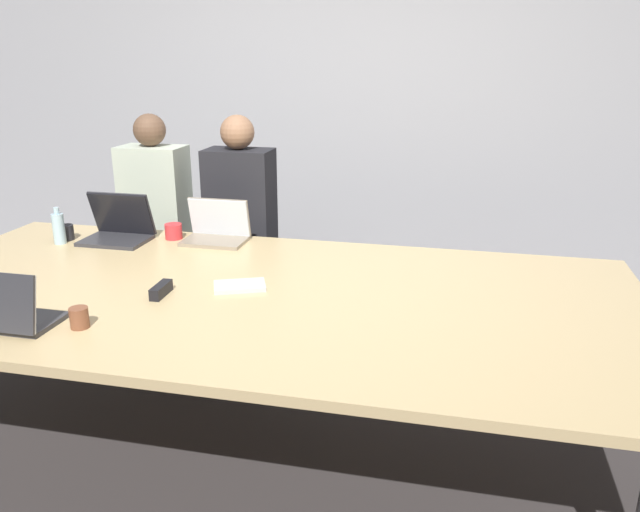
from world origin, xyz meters
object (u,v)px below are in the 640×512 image
at_px(laptop_near_left, 5,311).
at_px(laptop_far_midleft, 217,229).
at_px(cup_near_left, 79,318).
at_px(person_far_left, 158,230).
at_px(cup_far_left, 67,232).
at_px(bottle_far_left, 59,228).
at_px(cup_far_midleft, 174,231).
at_px(laptop_far_left, 119,227).
at_px(stapler, 161,290).
at_px(person_far_midleft, 242,235).

bearing_deg(laptop_near_left, laptop_far_midleft, -105.40).
xyz_separation_m(cup_near_left, person_far_left, (-0.48, 1.58, -0.12)).
xyz_separation_m(person_far_left, cup_far_left, (-0.26, -0.56, 0.12)).
height_order(cup_near_left, bottle_far_left, bottle_far_left).
distance_m(cup_far_left, cup_far_midleft, 0.59).
xyz_separation_m(laptop_far_left, person_far_left, (-0.03, 0.49, -0.15)).
height_order(bottle_far_left, stapler, bottle_far_left).
height_order(laptop_near_left, laptop_far_midleft, laptop_near_left).
xyz_separation_m(cup_near_left, person_far_midleft, (0.08, 1.57, -0.12)).
bearing_deg(laptop_near_left, cup_far_midleft, -94.22).
distance_m(cup_far_left, bottle_far_left, 0.08).
bearing_deg(cup_near_left, stapler, 67.93).
bearing_deg(person_far_midleft, laptop_near_left, -101.87).
xyz_separation_m(cup_near_left, cup_far_midleft, (-0.17, 1.17, 0.00)).
relative_size(laptop_near_left, person_far_midleft, 0.24).
distance_m(cup_near_left, cup_far_midleft, 1.19).
bearing_deg(person_far_midleft, cup_far_midleft, -122.35).
bearing_deg(bottle_far_left, cup_near_left, -52.26).
relative_size(person_far_left, stapler, 9.26).
xyz_separation_m(person_far_left, cup_far_midleft, (0.31, -0.40, 0.12)).
bearing_deg(laptop_far_midleft, bottle_far_left, -164.07).
distance_m(cup_near_left, person_far_midleft, 1.58).
height_order(bottle_far_left, laptop_far_midleft, laptop_far_midleft).
relative_size(laptop_near_left, cup_near_left, 4.21).
xyz_separation_m(cup_near_left, laptop_far_left, (-0.45, 1.08, 0.04)).
bearing_deg(laptop_far_midleft, cup_far_midleft, -177.13).
bearing_deg(person_far_midleft, person_far_left, 179.64).
bearing_deg(bottle_far_left, laptop_far_midleft, 15.93).
xyz_separation_m(laptop_near_left, laptop_far_midleft, (0.35, 1.25, -0.00)).
relative_size(person_far_left, cup_far_left, 16.44).
xyz_separation_m(cup_far_left, stapler, (0.89, -0.65, -0.02)).
bearing_deg(person_far_left, stapler, -62.39).
bearing_deg(laptop_far_left, person_far_midleft, 42.43).
relative_size(cup_far_left, laptop_far_midleft, 0.25).
height_order(laptop_far_left, stapler, laptop_far_left).
bearing_deg(laptop_far_midleft, cup_near_left, -93.95).
bearing_deg(laptop_far_left, stapler, -49.65).
bearing_deg(cup_far_midleft, person_far_midleft, 57.65).
bearing_deg(laptop_far_midleft, laptop_near_left, -105.40).
distance_m(cup_far_left, laptop_far_midleft, 0.84).
xyz_separation_m(cup_far_left, person_far_midleft, (0.82, 0.55, -0.12)).
height_order(cup_near_left, laptop_far_left, laptop_far_left).
bearing_deg(cup_near_left, laptop_near_left, -165.68).
xyz_separation_m(laptop_near_left, cup_near_left, (0.26, 0.07, -0.03)).
xyz_separation_m(laptop_far_left, laptop_far_midleft, (0.54, 0.10, -0.01)).
bearing_deg(cup_far_midleft, cup_far_left, -165.10).
relative_size(cup_near_left, laptop_far_midleft, 0.23).
bearing_deg(laptop_far_midleft, stapler, -85.18).
relative_size(person_far_left, bottle_far_left, 6.92).
height_order(cup_far_left, stapler, cup_far_left).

